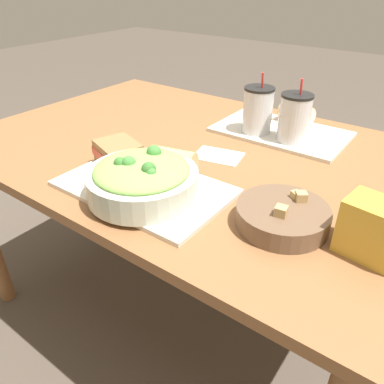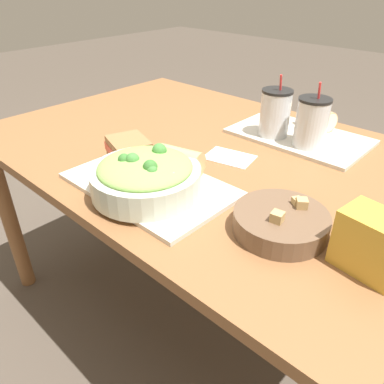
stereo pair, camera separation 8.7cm
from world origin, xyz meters
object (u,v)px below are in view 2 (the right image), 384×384
baguette_near (180,161)px  drink_cup_red (311,124)px  baguette_far (318,118)px  drink_cup_dark (275,114)px  sandwich_near (129,150)px  salad_bowl (146,175)px  chip_bag (373,243)px  napkin_folded (230,157)px  soup_bowl (281,221)px

baguette_near → drink_cup_red: drink_cup_red is taller
baguette_far → baguette_near: bearing=-176.0°
baguette_far → drink_cup_dark: (-0.08, -0.16, 0.04)m
sandwich_near → drink_cup_dark: drink_cup_dark is taller
salad_bowl → chip_bag: bearing=12.4°
napkin_folded → salad_bowl: bearing=-93.4°
salad_bowl → baguette_near: size_ratio=1.95×
salad_bowl → sandwich_near: size_ratio=1.76×
sandwich_near → drink_cup_red: drink_cup_red is taller
baguette_near → drink_cup_dark: bearing=-18.8°
drink_cup_red → napkin_folded: bearing=-122.8°
chip_bag → baguette_far: bearing=132.5°
baguette_near → baguette_far: same height
drink_cup_dark → napkin_folded: drink_cup_dark is taller
baguette_near → baguette_far: (0.12, 0.56, 0.00)m
soup_bowl → napkin_folded: (-0.31, 0.21, -0.02)m
sandwich_near → napkin_folded: sandwich_near is taller
soup_bowl → chip_bag: (0.18, 0.01, 0.03)m
drink_cup_dark → chip_bag: 0.64m
baguette_far → sandwich_near: bearing=170.9°
sandwich_near → baguette_near: (0.16, 0.04, 0.00)m
soup_bowl → drink_cup_red: (-0.17, 0.43, 0.06)m
sandwich_near → baguette_far: size_ratio=1.20×
baguette_far → drink_cup_dark: size_ratio=0.65×
salad_bowl → baguette_near: bearing=93.9°
soup_bowl → chip_bag: bearing=3.8°
sandwich_near → soup_bowl: bearing=20.6°
drink_cup_dark → chip_bag: (0.48, -0.42, -0.02)m
baguette_far → napkin_folded: size_ratio=0.81×
chip_bag → napkin_folded: chip_bag is taller
baguette_far → drink_cup_dark: 0.18m
sandwich_near → drink_cup_red: bearing=72.5°
napkin_folded → soup_bowl: bearing=-35.0°
salad_bowl → chip_bag: salad_bowl is taller
chip_bag → napkin_folded: 0.53m
soup_bowl → napkin_folded: bearing=145.0°
drink_cup_dark → drink_cup_red: bearing=0.0°
sandwich_near → baguette_far: baguette_far is taller
soup_bowl → baguette_near: bearing=175.0°
salad_bowl → chip_bag: (0.51, 0.11, 0.00)m
sandwich_near → baguette_near: baguette_near is taller
drink_cup_dark → drink_cup_red: size_ratio=1.00×
baguette_far → drink_cup_red: (0.05, -0.16, 0.04)m
soup_bowl → drink_cup_red: size_ratio=1.03×
baguette_far → drink_cup_red: drink_cup_red is taller
baguette_near → salad_bowl: bearing=170.6°
salad_bowl → drink_cup_dark: drink_cup_dark is taller
baguette_far → napkin_folded: (-0.09, -0.37, -0.05)m
soup_bowl → drink_cup_red: bearing=110.9°
chip_bag → drink_cup_red: bearing=137.4°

